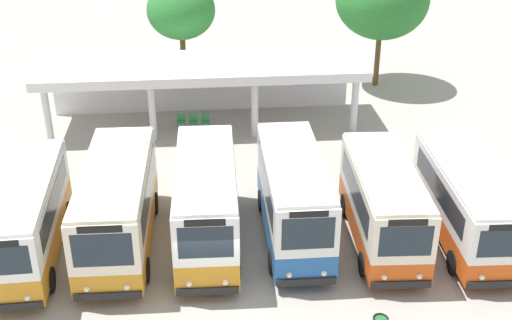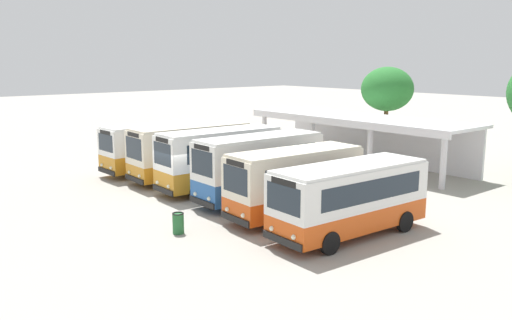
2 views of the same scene
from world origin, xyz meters
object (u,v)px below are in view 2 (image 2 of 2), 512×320
at_px(city_bus_nearest_orange, 158,145).
at_px(city_bus_far_end_green, 350,196).
at_px(litter_bin_apron, 178,223).
at_px(waiting_chair_end_by_column, 336,156).
at_px(city_bus_fourth_amber, 259,165).
at_px(waiting_chair_second_from_end, 342,157).
at_px(city_bus_fifth_blue, 295,180).
at_px(city_bus_middle_cream, 220,157).
at_px(city_bus_second_in_row, 191,150).
at_px(waiting_chair_middle_seat, 349,159).

relative_size(city_bus_nearest_orange, city_bus_far_end_green, 1.00).
bearing_deg(litter_bin_apron, waiting_chair_end_by_column, 110.52).
distance_m(city_bus_fourth_amber, city_bus_far_end_green, 6.61).
bearing_deg(waiting_chair_second_from_end, city_bus_fifth_blue, -58.02).
distance_m(city_bus_fifth_blue, waiting_chair_second_from_end, 13.36).
relative_size(city_bus_nearest_orange, city_bus_fourth_amber, 1.03).
height_order(city_bus_middle_cream, waiting_chair_second_from_end, city_bus_middle_cream).
height_order(city_bus_second_in_row, city_bus_fifth_blue, city_bus_second_in_row).
bearing_deg(city_bus_far_end_green, city_bus_fourth_amber, 174.35).
bearing_deg(city_bus_middle_cream, city_bus_fifth_blue, -4.53).
bearing_deg(city_bus_nearest_orange, city_bus_fifth_blue, -1.19).
distance_m(city_bus_fourth_amber, waiting_chair_end_by_column, 11.66).
xyz_separation_m(city_bus_fifth_blue, city_bus_far_end_green, (3.29, -0.03, -0.09)).
height_order(city_bus_second_in_row, city_bus_far_end_green, city_bus_second_in_row).
distance_m(waiting_chair_end_by_column, litter_bin_apron, 17.83).
bearing_deg(city_bus_far_end_green, city_bus_nearest_orange, 178.94).
bearing_deg(waiting_chair_second_from_end, city_bus_middle_cream, -87.49).
bearing_deg(waiting_chair_middle_seat, city_bus_fourth_amber, -73.56).
bearing_deg(city_bus_fifth_blue, waiting_chair_end_by_column, 124.11).
bearing_deg(city_bus_nearest_orange, city_bus_far_end_green, -1.06).
relative_size(waiting_chair_end_by_column, litter_bin_apron, 0.96).
xyz_separation_m(city_bus_middle_cream, city_bus_far_end_green, (9.86, -0.55, -0.19)).
relative_size(city_bus_fourth_amber, waiting_chair_second_from_end, 8.30).
relative_size(city_bus_fourth_amber, city_bus_fifth_blue, 1.04).
relative_size(city_bus_middle_cream, waiting_chair_middle_seat, 8.55).
bearing_deg(city_bus_fourth_amber, city_bus_far_end_green, -5.65).
bearing_deg(city_bus_fifth_blue, litter_bin_apron, -104.92).
distance_m(city_bus_fifth_blue, litter_bin_apron, 5.70).
distance_m(city_bus_middle_cream, city_bus_far_end_green, 9.88).
relative_size(waiting_chair_second_from_end, waiting_chair_middle_seat, 1.00).
relative_size(city_bus_middle_cream, litter_bin_apron, 8.17).
xyz_separation_m(waiting_chair_end_by_column, waiting_chair_second_from_end, (0.63, -0.05, 0.00)).
bearing_deg(city_bus_far_end_green, city_bus_fifth_blue, 179.49).
height_order(city_bus_second_in_row, waiting_chair_middle_seat, city_bus_second_in_row).
relative_size(city_bus_middle_cream, city_bus_fourth_amber, 1.03).
bearing_deg(litter_bin_apron, city_bus_fourth_amber, 107.26).
xyz_separation_m(city_bus_second_in_row, city_bus_middle_cream, (3.29, -0.18, 0.04)).
xyz_separation_m(city_bus_second_in_row, waiting_chair_second_from_end, (2.82, 10.58, -1.31)).
height_order(waiting_chair_middle_seat, litter_bin_apron, litter_bin_apron).
bearing_deg(waiting_chair_second_from_end, waiting_chair_end_by_column, 175.89).
height_order(city_bus_second_in_row, city_bus_middle_cream, city_bus_middle_cream).
distance_m(city_bus_far_end_green, waiting_chair_end_by_column, 15.83).
distance_m(city_bus_second_in_row, waiting_chair_end_by_column, 10.93).
distance_m(city_bus_middle_cream, city_bus_fifth_blue, 6.60).
height_order(city_bus_second_in_row, city_bus_fourth_amber, city_bus_fourth_amber).
bearing_deg(city_bus_middle_cream, city_bus_fourth_amber, 1.75).
bearing_deg(city_bus_second_in_row, city_bus_far_end_green, -3.19).
height_order(waiting_chair_second_from_end, litter_bin_apron, litter_bin_apron).
xyz_separation_m(city_bus_second_in_row, city_bus_far_end_green, (13.15, -0.73, -0.15)).
bearing_deg(waiting_chair_end_by_column, waiting_chair_second_from_end, -4.11).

